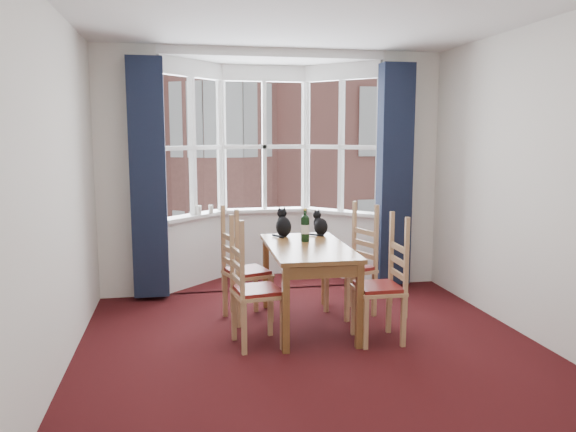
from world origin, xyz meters
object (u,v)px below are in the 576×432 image
object	(u,v)px
dining_table	(308,256)
candle_short	(211,209)
chair_right_far	(357,268)
candle_tall	(199,210)
cat_left	(283,225)
cat_right	(320,225)
wine_bottle	(305,227)
chair_left_near	(247,293)
chair_right_near	(388,289)
chair_left_far	(239,274)

from	to	relation	value
dining_table	candle_short	bearing A→B (deg)	114.76
chair_right_far	candle_tall	size ratio (longest dim) A/B	8.47
cat_left	cat_right	size ratio (longest dim) A/B	1.13
cat_left	wine_bottle	distance (m)	0.36
chair_left_near	chair_right_far	distance (m)	1.42
dining_table	wine_bottle	bearing A→B (deg)	84.48
chair_left_near	chair_right_near	world-z (taller)	same
chair_left_far	chair_right_far	xyz separation A→B (m)	(1.22, 0.02, 0.00)
chair_left_near	chair_right_near	xyz separation A→B (m)	(1.25, -0.09, 0.00)
chair_left_near	candle_short	world-z (taller)	candle_short
chair_left_far	wine_bottle	distance (m)	0.80
chair_left_near	candle_tall	bearing A→B (deg)	98.67
chair_left_far	chair_right_far	bearing A→B (deg)	1.01
dining_table	chair_right_far	world-z (taller)	chair_right_far
chair_right_far	candle_tall	distance (m)	2.16
chair_left_far	wine_bottle	xyz separation A→B (m)	(0.65, -0.06, 0.46)
dining_table	cat_left	distance (m)	0.59
candle_tall	candle_short	distance (m)	0.15
chair_right_far	chair_left_far	bearing A→B (deg)	-178.99
chair_right_near	candle_short	xyz separation A→B (m)	(-1.43, 2.27, 0.45)
cat_right	candle_short	bearing A→B (deg)	130.99
candle_tall	dining_table	bearing A→B (deg)	-61.00
dining_table	cat_right	distance (m)	0.62
cat_right	chair_right_near	bearing A→B (deg)	-70.85
cat_left	candle_tall	size ratio (longest dim) A/B	2.85
wine_bottle	candle_short	bearing A→B (deg)	118.33
cat_left	chair_left_near	bearing A→B (deg)	-117.41
chair_left_near	chair_left_far	size ratio (longest dim) A/B	1.00
dining_table	chair_left_far	bearing A→B (deg)	156.58
cat_right	candle_tall	world-z (taller)	cat_right
dining_table	wine_bottle	world-z (taller)	wine_bottle
cat_left	candle_short	xyz separation A→B (m)	(-0.67, 1.23, 0.02)
candle_tall	candle_short	bearing A→B (deg)	11.53
chair_left_far	cat_left	xyz separation A→B (m)	(0.49, 0.26, 0.43)
cat_right	wine_bottle	bearing A→B (deg)	-126.60
chair_right_near	cat_right	size ratio (longest dim) A/B	3.37
chair_left_near	cat_left	bearing A→B (deg)	62.59
dining_table	candle_tall	bearing A→B (deg)	119.00
chair_right_near	chair_right_far	bearing A→B (deg)	91.71
candle_tall	chair_right_near	bearing A→B (deg)	-54.86
dining_table	chair_right_far	size ratio (longest dim) A/B	1.52
cat_right	candle_tall	distance (m)	1.71
chair_right_near	chair_left_near	bearing A→B (deg)	175.80
chair_left_near	wine_bottle	xyz separation A→B (m)	(0.65, 0.63, 0.46)
chair_right_near	wine_bottle	bearing A→B (deg)	129.44
chair_left_near	wine_bottle	bearing A→B (deg)	44.15
chair_left_far	chair_right_near	size ratio (longest dim) A/B	1.00
chair_left_near	candle_tall	size ratio (longest dim) A/B	8.47
chair_left_near	candle_tall	distance (m)	2.22
chair_right_near	chair_right_far	distance (m)	0.80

